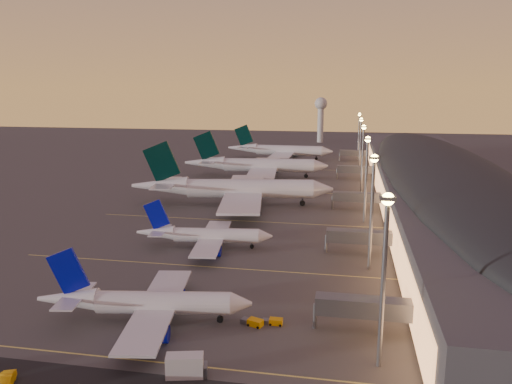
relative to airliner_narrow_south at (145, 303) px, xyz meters
The scene contains 14 objects.
ground 33.19m from the airliner_narrow_south, 84.73° to the left, with size 700.00×700.00×0.00m, color #3E3C3A.
airliner_narrow_south is the anchor object (origin of this frame).
airliner_narrow_north 41.17m from the airliner_narrow_south, 91.96° to the left, with size 34.71×31.20×12.39m.
airliner_wide_near 87.68m from the airliner_narrow_south, 93.21° to the left, with size 69.15×63.66×22.15m.
airliner_wide_mid 142.82m from the airliner_narrow_south, 92.76° to the left, with size 64.78×59.32×20.72m.
airliner_wide_far 201.66m from the airliner_narrow_south, 91.22° to the left, with size 59.53×54.11×19.08m.
terminal_building 123.82m from the airliner_narrow_south, 58.38° to the left, with size 56.35×255.00×17.46m.
light_masts 106.30m from the airliner_narrow_south, 68.26° to the left, with size 2.20×217.20×25.90m.
radar_tower 293.74m from the airliner_narrow_south, 87.45° to the left, with size 9.00×9.00×32.50m.
lane_markings 73.01m from the airliner_narrow_south, 87.62° to the left, with size 90.00×180.36×0.00m.
baggage_tug_a 18.87m from the airliner_narrow_south, ahead, with size 4.15×2.76×1.15m.
baggage_tug_b 22.34m from the airliner_narrow_south, ahead, with size 3.51×1.62×1.04m.
catering_truck_a 19.33m from the airliner_narrow_south, 50.11° to the right, with size 6.10×3.45×3.23m.
service_van_b 24.58m from the airliner_narrow_south, 116.84° to the right, with size 1.74×4.99×1.64m, color #ECA106.
Camera 1 is at (30.40, -108.19, 39.96)m, focal length 35.00 mm.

